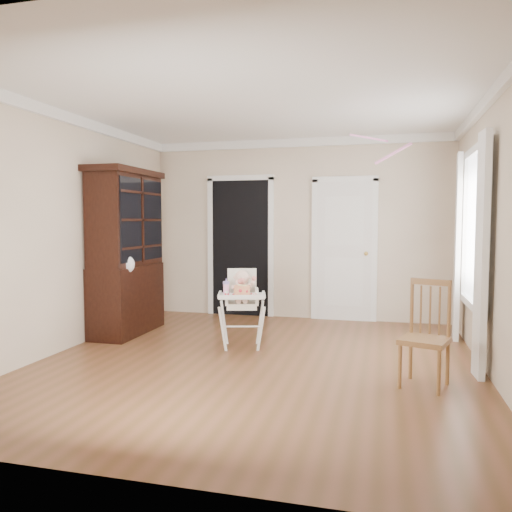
% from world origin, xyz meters
% --- Properties ---
extents(floor, '(5.00, 5.00, 0.00)m').
position_xyz_m(floor, '(0.00, 0.00, 0.00)').
color(floor, brown).
rests_on(floor, ground).
extents(ceiling, '(5.00, 5.00, 0.00)m').
position_xyz_m(ceiling, '(0.00, 0.00, 2.70)').
color(ceiling, white).
rests_on(ceiling, wall_back).
extents(wall_back, '(4.50, 0.00, 4.50)m').
position_xyz_m(wall_back, '(0.00, 2.50, 1.35)').
color(wall_back, beige).
rests_on(wall_back, floor).
extents(wall_left, '(0.00, 5.00, 5.00)m').
position_xyz_m(wall_left, '(-2.25, 0.00, 1.35)').
color(wall_left, beige).
rests_on(wall_left, floor).
extents(wall_right, '(0.00, 5.00, 5.00)m').
position_xyz_m(wall_right, '(2.25, 0.00, 1.35)').
color(wall_right, beige).
rests_on(wall_right, floor).
extents(crown_molding, '(4.50, 5.00, 0.12)m').
position_xyz_m(crown_molding, '(0.00, 0.00, 2.64)').
color(crown_molding, white).
rests_on(crown_molding, ceiling).
extents(doorway, '(1.06, 0.05, 2.22)m').
position_xyz_m(doorway, '(-0.90, 2.48, 1.11)').
color(doorway, black).
rests_on(doorway, wall_back).
extents(closet_door, '(0.96, 0.09, 2.13)m').
position_xyz_m(closet_door, '(0.70, 2.48, 1.02)').
color(closet_door, white).
rests_on(closet_door, wall_back).
extents(window_right, '(0.13, 1.84, 2.30)m').
position_xyz_m(window_right, '(2.18, 0.80, 1.29)').
color(window_right, white).
rests_on(window_right, wall_right).
extents(high_chair, '(0.68, 0.77, 0.93)m').
position_xyz_m(high_chair, '(-0.32, 0.55, 0.58)').
color(high_chair, white).
rests_on(high_chair, floor).
extents(baby, '(0.29, 0.21, 0.39)m').
position_xyz_m(baby, '(-0.33, 0.57, 0.70)').
color(baby, beige).
rests_on(baby, high_chair).
extents(cake, '(0.24, 0.24, 0.11)m').
position_xyz_m(cake, '(-0.26, 0.33, 0.70)').
color(cake, silver).
rests_on(cake, high_chair).
extents(sippy_cup, '(0.07, 0.07, 0.18)m').
position_xyz_m(sippy_cup, '(-0.46, 0.39, 0.72)').
color(sippy_cup, '#F596CF').
rests_on(sippy_cup, high_chair).
extents(china_cabinet, '(0.57, 1.27, 2.14)m').
position_xyz_m(china_cabinet, '(-1.99, 0.89, 1.07)').
color(china_cabinet, black).
rests_on(china_cabinet, floor).
extents(dining_chair, '(0.49, 0.49, 0.95)m').
position_xyz_m(dining_chair, '(1.64, -0.36, 0.44)').
color(dining_chair, brown).
rests_on(dining_chair, floor).
extents(streamer, '(0.41, 0.32, 0.15)m').
position_xyz_m(streamer, '(1.09, 0.45, 2.34)').
color(streamer, '#FF93D4').
rests_on(streamer, ceiling).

